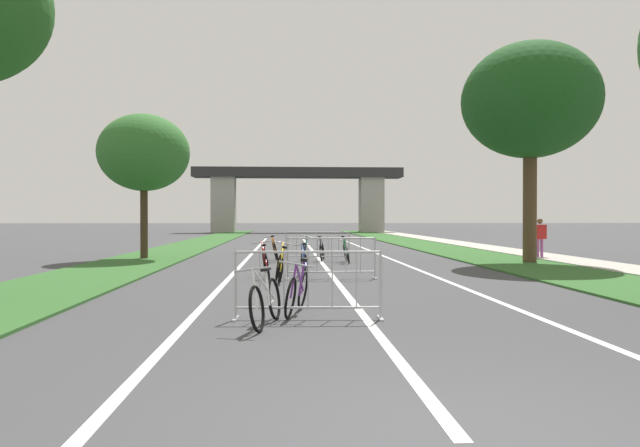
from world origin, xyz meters
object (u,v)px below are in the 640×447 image
crowd_barrier_nearest (308,285)px  bicycle_green_3 (346,252)px  tree_left_oak_near (144,153)px  tree_right_pine_far (530,101)px  crowd_barrier_second (332,258)px  bicycle_purple_5 (297,291)px  bicycle_white_1 (266,301)px  pedestrian_with_backpack (540,234)px  bicycle_blue_8 (304,264)px  bicycle_orange_2 (275,250)px  bicycle_teal_4 (304,252)px  crowd_barrier_third (318,247)px  bicycle_red_7 (266,263)px  bicycle_yellow_0 (280,267)px  bicycle_black_6 (322,251)px

crowd_barrier_nearest → bicycle_green_3: size_ratio=1.39×
tree_left_oak_near → tree_right_pine_far: 13.79m
bicycle_green_3 → crowd_barrier_second: bearing=81.4°
bicycle_purple_5 → bicycle_white_1: bearing=77.3°
crowd_barrier_nearest → pedestrian_with_backpack: size_ratio=1.51×
bicycle_blue_8 → crowd_barrier_second: bearing=-31.5°
tree_right_pine_far → pedestrian_with_backpack: tree_right_pine_far is taller
crowd_barrier_nearest → bicycle_orange_2: bearing=93.5°
bicycle_orange_2 → pedestrian_with_backpack: 9.85m
crowd_barrier_nearest → bicycle_white_1: 0.82m
tree_left_oak_near → crowd_barrier_second: size_ratio=2.35×
bicycle_blue_8 → bicycle_teal_4: bearing=84.9°
tree_left_oak_near → bicycle_blue_8: 9.60m
bicycle_orange_2 → bicycle_green_3: bearing=-23.7°
tree_left_oak_near → crowd_barrier_third: 7.34m
bicycle_red_7 → bicycle_teal_4: bearing=70.8°
bicycle_teal_4 → bicycle_red_7: bearing=-100.1°
crowd_barrier_second → pedestrian_with_backpack: 10.57m
tree_right_pine_far → crowd_barrier_nearest: (-7.88, -10.38, -4.95)m
tree_left_oak_near → tree_right_pine_far: (13.45, -2.62, 1.54)m
tree_right_pine_far → pedestrian_with_backpack: (1.22, 1.96, -4.54)m
tree_right_pine_far → crowd_barrier_second: (-7.07, -4.59, -4.95)m
bicycle_orange_2 → bicycle_teal_4: bicycle_teal_4 is taller
bicycle_yellow_0 → bicycle_green_3: bearing=64.9°
bicycle_black_6 → bicycle_blue_8: 5.99m
bicycle_yellow_0 → bicycle_red_7: 1.02m
crowd_barrier_third → bicycle_purple_5: (-0.92, -11.07, -0.15)m
bicycle_teal_4 → bicycle_orange_2: bearing=143.0°
crowd_barrier_second → bicycle_purple_5: crowd_barrier_second is taller
pedestrian_with_backpack → bicycle_blue_8: bearing=-152.8°
bicycle_purple_5 → bicycle_blue_8: size_ratio=0.97×
bicycle_purple_5 → bicycle_blue_8: 5.64m
tree_left_oak_near → crowd_barrier_third: size_ratio=2.34×
tree_right_pine_far → bicycle_purple_5: 13.71m
bicycle_white_1 → tree_right_pine_far: bearing=-115.7°
tree_right_pine_far → bicycle_purple_5: size_ratio=4.54×
crowd_barrier_third → bicycle_teal_4: crowd_barrier_third is taller
tree_left_oak_near → bicycle_green_3: 8.33m
crowd_barrier_second → crowd_barrier_nearest: bearing=-98.0°
bicycle_orange_2 → bicycle_yellow_0: bearing=-92.1°
tree_left_oak_near → bicycle_red_7: 8.97m
bicycle_red_7 → bicycle_blue_8: (1.00, -0.08, -0.01)m
bicycle_black_6 → pedestrian_with_backpack: 8.18m
bicycle_orange_2 → crowd_barrier_nearest: bearing=-90.8°
tree_left_oak_near → crowd_barrier_third: tree_left_oak_near is taller
bicycle_white_1 → bicycle_purple_5: (0.48, 1.01, 0.01)m
bicycle_teal_4 → bicycle_red_7: bicycle_teal_4 is taller
tree_right_pine_far → bicycle_white_1: (-8.51, -10.88, -5.11)m
bicycle_yellow_0 → bicycle_teal_4: size_ratio=0.93×
bicycle_white_1 → bicycle_teal_4: size_ratio=0.94×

